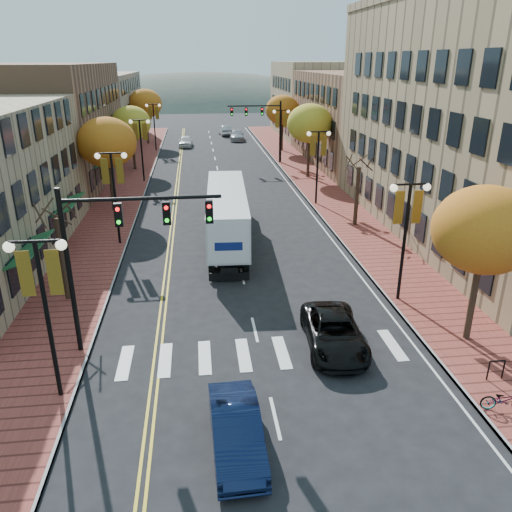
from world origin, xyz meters
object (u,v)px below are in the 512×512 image
object	(u,v)px
navy_sedan	(236,430)
black_suv	(334,332)
bicycle	(505,400)
semi_truck	(227,209)

from	to	relation	value
navy_sedan	black_suv	xyz separation A→B (m)	(4.57, 5.45, -0.02)
navy_sedan	bicycle	size ratio (longest dim) A/B	2.70
bicycle	black_suv	bearing A→B (deg)	54.37
black_suv	semi_truck	bearing A→B (deg)	108.39
semi_truck	bicycle	bearing A→B (deg)	-63.55
navy_sedan	bicycle	world-z (taller)	navy_sedan
semi_truck	black_suv	distance (m)	14.51
semi_truck	navy_sedan	world-z (taller)	semi_truck
black_suv	bicycle	xyz separation A→B (m)	(4.66, -4.88, -0.12)
black_suv	bicycle	size ratio (longest dim) A/B	3.13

